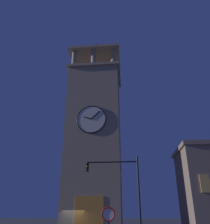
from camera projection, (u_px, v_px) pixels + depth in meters
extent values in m
cube|color=gray|center=(94.00, 145.00, 31.89)|extent=(6.99, 6.26, 21.41)
cube|color=gray|center=(96.00, 76.00, 36.21)|extent=(7.59, 6.86, 0.40)
cylinder|color=gray|center=(113.00, 57.00, 34.27)|extent=(0.70, 0.70, 2.71)
cylinder|color=gray|center=(93.00, 58.00, 34.52)|extent=(0.70, 0.70, 2.71)
cylinder|color=gray|center=(74.00, 59.00, 34.77)|extent=(0.70, 0.70, 2.71)
cylinder|color=gray|center=(115.00, 76.00, 38.89)|extent=(0.70, 0.70, 2.71)
cylinder|color=gray|center=(98.00, 77.00, 39.14)|extent=(0.70, 0.70, 2.71)
cylinder|color=gray|center=(81.00, 77.00, 39.39)|extent=(0.70, 0.70, 2.71)
cube|color=gray|center=(96.00, 60.00, 37.45)|extent=(7.59, 6.86, 0.40)
cylinder|color=black|center=(96.00, 51.00, 38.15)|extent=(0.12, 0.12, 3.14)
cylinder|color=silver|center=(91.00, 119.00, 29.98)|extent=(3.66, 0.12, 3.66)
torus|color=black|center=(91.00, 119.00, 29.96)|extent=(3.82, 0.16, 3.82)
cube|color=black|center=(87.00, 118.00, 29.99)|extent=(0.99, 0.06, 0.46)
cube|color=black|center=(96.00, 115.00, 30.05)|extent=(1.20, 0.06, 1.17)
cube|color=orange|center=(89.00, 215.00, 25.62)|extent=(3.20, 0.24, 4.00)
cube|color=#E0B259|center=(205.00, 183.00, 23.98)|extent=(1.00, 0.12, 1.80)
cylinder|color=black|center=(139.00, 197.00, 19.65)|extent=(0.16, 0.16, 6.85)
cylinder|color=black|center=(112.00, 162.00, 21.03)|extent=(4.48, 0.12, 0.12)
cube|color=black|center=(87.00, 167.00, 21.05)|extent=(0.22, 0.30, 0.75)
sphere|color=#360505|center=(87.00, 164.00, 21.00)|extent=(0.16, 0.16, 0.16)
sphere|color=orange|center=(87.00, 167.00, 20.90)|extent=(0.16, 0.16, 0.16)
sphere|color=#063316|center=(87.00, 169.00, 20.80)|extent=(0.16, 0.16, 0.16)
cylinder|color=white|center=(108.00, 214.00, 13.14)|extent=(0.70, 0.04, 0.70)
torus|color=red|center=(108.00, 214.00, 13.12)|extent=(0.78, 0.08, 0.78)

